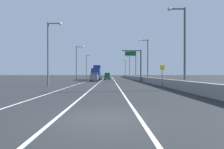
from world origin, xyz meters
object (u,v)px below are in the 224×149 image
object	(u,v)px
car_silver_2	(109,75)
car_green_1	(107,76)
lamp_post_right_fourth	(129,65)
lamp_post_left_mid	(77,61)
lamp_post_left_near	(50,49)
box_truck	(97,73)
lamp_post_right_third	(135,63)
overhead_sign_gantry	(138,62)
car_gray_0	(94,77)
lamp_post_left_far	(87,65)
speed_advisory_sign	(162,74)
lamp_post_right_second	(147,57)
lamp_post_right_near	(182,42)
lamp_post_right_fifth	(125,67)

from	to	relation	value
car_silver_2	car_green_1	bearing A→B (deg)	-90.18
lamp_post_right_fourth	lamp_post_left_mid	size ratio (longest dim) A/B	1.00
lamp_post_right_fourth	lamp_post_left_near	distance (m)	53.13
box_truck	car_silver_2	bearing A→B (deg)	85.05
lamp_post_right_third	lamp_post_left_mid	world-z (taller)	same
lamp_post_left_near	car_silver_2	world-z (taller)	lamp_post_left_near
overhead_sign_gantry	car_silver_2	size ratio (longest dim) A/B	1.77
lamp_post_right_fourth	lamp_post_left_near	xyz separation A→B (m)	(-17.15, -50.29, 0.00)
car_gray_0	car_green_1	distance (m)	10.98
lamp_post_left_near	lamp_post_left_far	size ratio (longest dim) A/B	1.00
overhead_sign_gantry	speed_advisory_sign	bearing A→B (deg)	-88.57
lamp_post_right_second	car_green_1	distance (m)	18.31
speed_advisory_sign	car_silver_2	bearing A→B (deg)	96.45
speed_advisory_sign	lamp_post_right_near	bearing A→B (deg)	-71.46
lamp_post_right_near	lamp_post_right_second	bearing A→B (deg)	90.44
speed_advisory_sign	lamp_post_right_third	bearing A→B (deg)	87.93
speed_advisory_sign	car_green_1	distance (m)	31.51
box_truck	lamp_post_left_near	bearing A→B (deg)	-100.27
lamp_post_right_near	car_silver_2	distance (m)	72.20
car_green_1	box_truck	world-z (taller)	box_truck
car_green_1	lamp_post_right_third	bearing A→B (deg)	20.47
lamp_post_left_far	box_truck	bearing A→B (deg)	-74.15
lamp_post_left_near	lamp_post_right_near	bearing A→B (deg)	-19.33
car_green_1	lamp_post_left_far	bearing A→B (deg)	116.42
lamp_post_right_fifth	lamp_post_left_far	distance (m)	29.62
lamp_post_right_near	car_gray_0	bearing A→B (deg)	117.20
car_green_1	speed_advisory_sign	bearing A→B (deg)	-75.68
speed_advisory_sign	lamp_post_right_third	distance (m)	34.11
lamp_post_right_near	box_truck	size ratio (longest dim) A/B	1.16
speed_advisory_sign	lamp_post_right_near	world-z (taller)	lamp_post_right_near
lamp_post_right_third	car_green_1	distance (m)	10.59
lamp_post_right_fifth	car_gray_0	world-z (taller)	lamp_post_right_fifth
speed_advisory_sign	lamp_post_right_fourth	size ratio (longest dim) A/B	0.32
lamp_post_right_fifth	box_truck	size ratio (longest dim) A/B	1.16
overhead_sign_gantry	box_truck	distance (m)	15.82
lamp_post_left_mid	box_truck	xyz separation A→B (m)	(4.97, 4.35, -3.42)
lamp_post_right_third	lamp_post_left_mid	bearing A→B (deg)	-152.36
overhead_sign_gantry	car_green_1	xyz separation A→B (m)	(-7.35, 12.76, -3.67)
lamp_post_right_third	lamp_post_left_mid	xyz separation A→B (m)	(-17.21, -9.01, 0.00)
lamp_post_left_far	lamp_post_right_second	bearing A→B (deg)	-61.87
overhead_sign_gantry	lamp_post_left_mid	size ratio (longest dim) A/B	0.79
speed_advisory_sign	car_gray_0	world-z (taller)	speed_advisory_sign
overhead_sign_gantry	car_silver_2	distance (m)	50.76
lamp_post_right_second	car_silver_2	bearing A→B (deg)	99.42
car_silver_2	lamp_post_left_far	bearing A→B (deg)	-112.54
lamp_post_right_fourth	car_green_1	xyz separation A→B (m)	(-9.06, -22.13, -4.42)
overhead_sign_gantry	box_truck	bearing A→B (deg)	132.69
lamp_post_right_near	lamp_post_right_third	xyz separation A→B (m)	(0.00, 37.52, 0.00)
lamp_post_left_near	car_gray_0	world-z (taller)	lamp_post_left_near
lamp_post_right_fourth	overhead_sign_gantry	bearing A→B (deg)	-92.81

